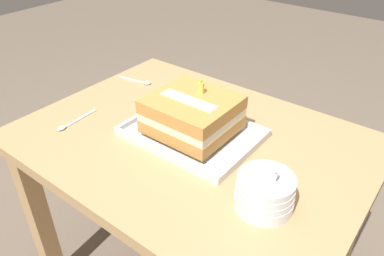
{
  "coord_description": "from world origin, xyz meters",
  "views": [
    {
      "loc": [
        0.55,
        -0.71,
        1.31
      ],
      "look_at": [
        -0.0,
        0.01,
        0.72
      ],
      "focal_mm": 34.79,
      "sensor_mm": 36.0,
      "label": 1
    }
  ],
  "objects": [
    {
      "name": "foil_tray",
      "position": [
        -0.01,
        0.01,
        0.7
      ],
      "size": [
        0.37,
        0.28,
        0.02
      ],
      "color": "silver",
      "rests_on": "dining_table"
    },
    {
      "name": "serving_spoon_by_bowls",
      "position": [
        -0.34,
        -0.18,
        0.69
      ],
      "size": [
        0.02,
        0.15,
        0.01
      ],
      "color": "silver",
      "rests_on": "dining_table"
    },
    {
      "name": "dining_table",
      "position": [
        0.0,
        0.0,
        0.58
      ],
      "size": [
        1.0,
        0.74,
        0.69
      ],
      "color": "tan",
      "rests_on": "ground_plane"
    },
    {
      "name": "bowl_stack",
      "position": [
        0.3,
        -0.12,
        0.73
      ],
      "size": [
        0.14,
        0.14,
        0.13
      ],
      "color": "white",
      "rests_on": "dining_table"
    },
    {
      "name": "serving_spoon_near_tray",
      "position": [
        -0.36,
        0.17,
        0.7
      ],
      "size": [
        0.15,
        0.04,
        0.01
      ],
      "color": "silver",
      "rests_on": "dining_table"
    },
    {
      "name": "birthday_cake",
      "position": [
        -0.01,
        0.01,
        0.76
      ],
      "size": [
        0.23,
        0.22,
        0.15
      ],
      "color": "#C38741",
      "rests_on": "foil_tray"
    }
  ]
}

